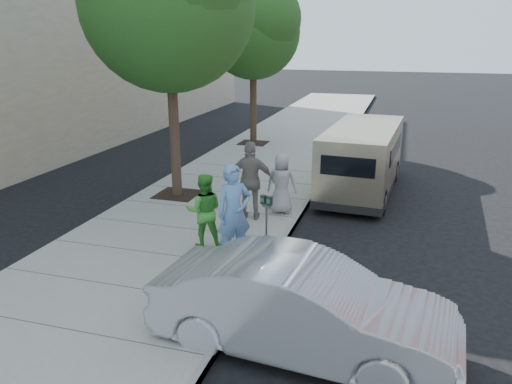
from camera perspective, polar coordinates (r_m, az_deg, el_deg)
ground at (r=11.86m, az=-3.80°, el=-5.33°), size 120.00×120.00×0.00m
sidewalk at (r=12.19m, az=-8.23°, el=-4.43°), size 5.00×60.00×0.15m
curb_face at (r=11.44m, az=3.01°, el=-5.79°), size 0.12×60.00×0.16m
tree_far at (r=21.13m, az=-0.20°, el=18.28°), size 3.92×3.80×6.49m
parking_meter at (r=10.50m, az=1.19°, el=-2.21°), size 0.27×0.17×1.24m
van at (r=15.34m, az=12.10°, el=3.85°), size 2.16×5.58×2.03m
sedan at (r=7.59m, az=5.38°, el=-13.00°), size 4.65×1.96×1.49m
person_officer at (r=10.10m, az=-2.54°, el=-2.41°), size 0.87×0.83×2.01m
person_green_shirt at (r=10.81m, az=-5.92°, el=-2.15°), size 0.96×0.85×1.65m
person_gray_shirt at (r=12.87m, az=2.94°, el=1.02°), size 0.81×0.57×1.59m
person_striped_polo at (r=12.34m, az=-0.58°, el=1.28°), size 1.24×0.71×1.99m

